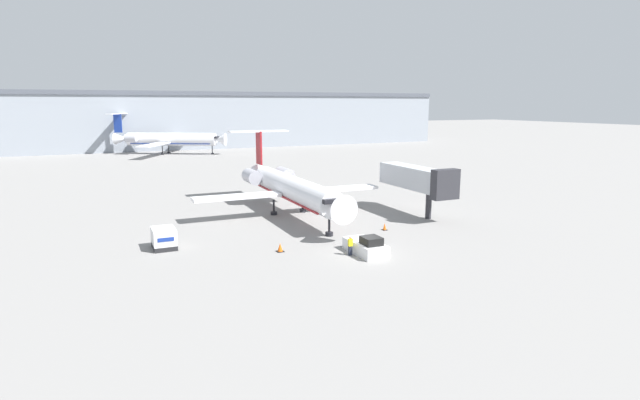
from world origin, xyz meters
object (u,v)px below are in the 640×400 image
airplane_main (290,187)px  traffic_cone_left (280,248)px  jet_bridge (417,179)px  airplane_parked_far_left (168,139)px  worker_near_tug (350,245)px  traffic_cone_right (385,227)px  pushback_tug (366,246)px  luggage_cart (164,238)px

airplane_main → traffic_cone_left: (-6.55, -14.37, -3.02)m
airplane_main → jet_bridge: bearing=-25.3°
traffic_cone_left → airplane_parked_far_left: (3.90, 97.92, 3.61)m
airplane_main → worker_near_tug: (-1.24, -18.05, -2.47)m
traffic_cone_left → traffic_cone_right: 13.24m
airplane_main → pushback_tug: bearing=-89.1°
worker_near_tug → traffic_cone_left: 6.48m
pushback_tug → traffic_cone_left: size_ratio=5.94×
traffic_cone_left → airplane_main: bearing=65.5°
traffic_cone_right → airplane_parked_far_left: airplane_parked_far_left is taller
luggage_cart → traffic_cone_left: bearing=-30.1°
luggage_cart → traffic_cone_left: size_ratio=3.51×
pushback_tug → traffic_cone_right: bearing=47.2°
airplane_main → pushback_tug: (0.28, -18.15, -2.74)m
pushback_tug → worker_near_tug: bearing=176.6°
airplane_main → jet_bridge: airplane_main is taller
airplane_main → luggage_cart: 18.50m
luggage_cart → airplane_parked_far_left: airplane_parked_far_left is taller
pushback_tug → traffic_cone_right: (6.10, 6.59, -0.30)m
pushback_tug → traffic_cone_right: size_ratio=6.31×
luggage_cart → traffic_cone_left: luggage_cart is taller
worker_near_tug → traffic_cone_right: 10.04m
pushback_tug → worker_near_tug: 1.55m
traffic_cone_left → pushback_tug: bearing=-28.9°
pushback_tug → traffic_cone_left: 7.81m
pushback_tug → luggage_cart: bearing=150.4°
luggage_cart → airplane_parked_far_left: size_ratio=0.10×
worker_near_tug → jet_bridge: 19.36m
worker_near_tug → traffic_cone_right: (7.63, 6.50, -0.57)m
traffic_cone_left → traffic_cone_right: traffic_cone_left is taller
airplane_main → jet_bridge: size_ratio=2.24×
traffic_cone_left → jet_bridge: (20.52, 7.77, 4.06)m
luggage_cart → traffic_cone_right: (22.44, -2.70, -0.61)m
traffic_cone_left → luggage_cart: bearing=149.9°
traffic_cone_left → jet_bridge: jet_bridge is taller
traffic_cone_right → pushback_tug: bearing=-132.8°
airplane_main → airplane_parked_far_left: airplane_parked_far_left is taller
airplane_parked_far_left → jet_bridge: (16.61, -90.16, 0.45)m
airplane_main → traffic_cone_left: size_ratio=34.31×
traffic_cone_left → traffic_cone_right: size_ratio=1.06×
luggage_cart → worker_near_tug: size_ratio=1.59×
traffic_cone_right → traffic_cone_left: bearing=-167.7°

